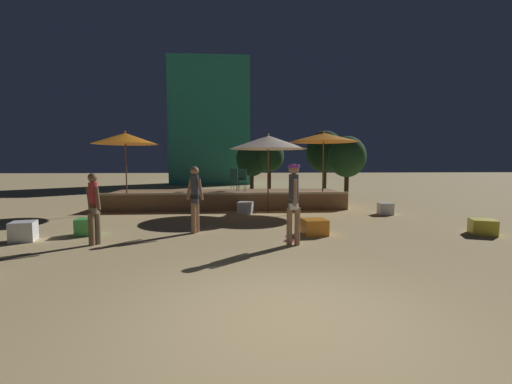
% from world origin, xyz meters
% --- Properties ---
extents(ground_plane, '(120.00, 120.00, 0.00)m').
position_xyz_m(ground_plane, '(0.00, 0.00, 0.00)').
color(ground_plane, tan).
extents(wooden_deck, '(9.71, 2.90, 0.73)m').
position_xyz_m(wooden_deck, '(-0.95, 10.76, 0.33)').
color(wooden_deck, olive).
rests_on(wooden_deck, ground).
extents(patio_umbrella_0, '(2.94, 2.94, 2.99)m').
position_xyz_m(patio_umbrella_0, '(0.65, 9.00, 2.65)').
color(patio_umbrella_0, brown).
rests_on(patio_umbrella_0, ground).
extents(patio_umbrella_1, '(2.42, 2.42, 3.09)m').
position_xyz_m(patio_umbrella_1, '(-4.75, 9.41, 2.80)').
color(patio_umbrella_1, brown).
rests_on(patio_umbrella_1, ground).
extents(patio_umbrella_2, '(2.68, 2.68, 3.14)m').
position_xyz_m(patio_umbrella_2, '(2.90, 9.47, 2.88)').
color(patio_umbrella_2, brown).
rests_on(patio_umbrella_2, ground).
extents(cube_seat_0, '(0.76, 0.76, 0.40)m').
position_xyz_m(cube_seat_0, '(5.88, 4.51, 0.20)').
color(cube_seat_0, yellow).
rests_on(cube_seat_0, ground).
extents(cube_seat_1, '(0.66, 0.66, 0.41)m').
position_xyz_m(cube_seat_1, '(1.43, 4.78, 0.20)').
color(cube_seat_1, orange).
rests_on(cube_seat_1, ground).
extents(cube_seat_2, '(0.50, 0.50, 0.42)m').
position_xyz_m(cube_seat_2, '(4.87, 8.07, 0.21)').
color(cube_seat_2, white).
rests_on(cube_seat_2, ground).
extents(cube_seat_3, '(0.64, 0.64, 0.43)m').
position_xyz_m(cube_seat_3, '(-0.23, 8.70, 0.21)').
color(cube_seat_3, white).
rests_on(cube_seat_3, ground).
extents(cube_seat_4, '(0.63, 0.63, 0.47)m').
position_xyz_m(cube_seat_4, '(-5.75, 4.54, 0.24)').
color(cube_seat_4, white).
rests_on(cube_seat_4, ground).
extents(cube_seat_5, '(0.57, 0.57, 0.43)m').
position_xyz_m(cube_seat_5, '(-4.54, 5.18, 0.22)').
color(cube_seat_5, '#4CC651').
rests_on(cube_seat_5, ground).
extents(person_0, '(0.43, 0.33, 1.65)m').
position_xyz_m(person_0, '(-3.88, 4.04, 0.88)').
color(person_0, brown).
rests_on(person_0, ground).
extents(person_1, '(0.52, 0.30, 1.79)m').
position_xyz_m(person_1, '(-1.72, 5.24, 0.98)').
color(person_1, '#997051').
rests_on(person_1, ground).
extents(person_2, '(0.31, 0.51, 1.86)m').
position_xyz_m(person_2, '(0.67, 3.68, 1.08)').
color(person_2, '#997051').
rests_on(person_2, ground).
extents(bistro_chair_0, '(0.42, 0.43, 0.90)m').
position_xyz_m(bistro_chair_0, '(-0.32, 10.02, 1.27)').
color(bistro_chair_0, '#1E4C47').
rests_on(bistro_chair_0, wooden_deck).
extents(bistro_chair_1, '(0.45, 0.45, 0.90)m').
position_xyz_m(bistro_chair_1, '(-2.32, 10.99, 1.27)').
color(bistro_chair_1, '#1E4C47').
rests_on(bistro_chair_1, wooden_deck).
extents(bistro_chair_2, '(0.45, 0.45, 0.90)m').
position_xyz_m(bistro_chair_2, '(-0.61, 11.31, 1.27)').
color(bistro_chair_2, '#1E4C47').
rests_on(bistro_chair_2, wooden_deck).
extents(frisbee_disc, '(0.23, 0.23, 0.03)m').
position_xyz_m(frisbee_disc, '(0.66, 4.10, 0.02)').
color(frisbee_disc, '#E54C99').
rests_on(frisbee_disc, ground).
extents(background_tree_0, '(2.72, 2.72, 4.18)m').
position_xyz_m(background_tree_0, '(5.96, 20.34, 2.67)').
color(background_tree_0, '#3D2B1C').
rests_on(background_tree_0, ground).
extents(background_tree_1, '(2.27, 2.27, 3.40)m').
position_xyz_m(background_tree_1, '(0.72, 20.82, 2.14)').
color(background_tree_1, '#3D2B1C').
rests_on(background_tree_1, ground).
extents(background_tree_2, '(2.31, 2.31, 3.53)m').
position_xyz_m(background_tree_2, '(6.41, 16.89, 2.25)').
color(background_tree_2, '#3D2B1C').
rests_on(background_tree_2, ground).
extents(background_tree_3, '(2.08, 2.08, 3.51)m').
position_xyz_m(background_tree_3, '(1.95, 20.46, 2.34)').
color(background_tree_3, '#3D2B1C').
rests_on(background_tree_3, ground).
extents(distant_building, '(6.88, 3.37, 10.83)m').
position_xyz_m(distant_building, '(-2.61, 26.95, 5.42)').
color(distant_building, teal).
rests_on(distant_building, ground).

